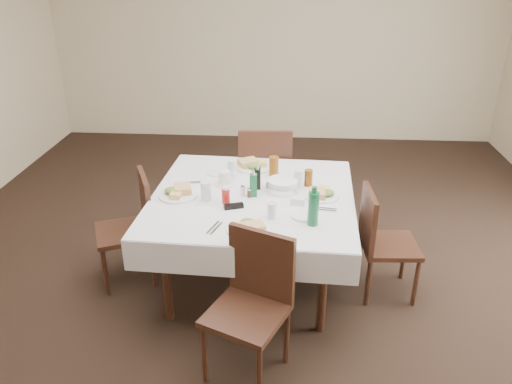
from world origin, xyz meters
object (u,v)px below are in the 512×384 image
(chair_south, at_px, (253,296))
(oil_cruet_green, at_px, (253,184))
(chair_east, at_px, (380,237))
(green_bottle, at_px, (313,208))
(oil_cruet_dark, at_px, (257,178))
(water_n, at_px, (232,168))
(ketchup_bottle, at_px, (226,195))
(chair_north, at_px, (265,172))
(water_w, at_px, (206,191))
(dining_table, at_px, (253,203))
(water_e, at_px, (299,179))
(chair_west, at_px, (134,222))
(water_s, at_px, (272,211))
(bread_basket, at_px, (283,185))
(coffee_mug, at_px, (225,178))

(chair_south, relative_size, oil_cruet_green, 4.16)
(chair_east, relative_size, green_bottle, 3.14)
(oil_cruet_dark, xyz_separation_m, oil_cruet_green, (-0.02, -0.13, 0.01))
(water_n, distance_m, ketchup_bottle, 0.48)
(chair_north, bearing_deg, water_w, -110.54)
(dining_table, distance_m, water_e, 0.40)
(water_e, distance_m, green_bottle, 0.58)
(ketchup_bottle, xyz_separation_m, green_bottle, (0.61, -0.28, 0.06))
(water_w, bearing_deg, oil_cruet_green, 14.54)
(oil_cruet_dark, bearing_deg, green_bottle, -53.11)
(chair_east, bearing_deg, chair_west, 177.64)
(dining_table, bearing_deg, water_s, -66.48)
(chair_west, relative_size, water_s, 7.79)
(chair_north, relative_size, water_s, 8.85)
(chair_north, xyz_separation_m, water_w, (-0.37, -1.00, 0.26))
(chair_north, bearing_deg, dining_table, -92.90)
(bread_basket, xyz_separation_m, oil_cruet_green, (-0.21, -0.12, 0.05))
(chair_east, relative_size, water_e, 5.84)
(chair_north, distance_m, oil_cruet_green, 0.95)
(ketchup_bottle, height_order, coffee_mug, ketchup_bottle)
(water_e, distance_m, oil_cruet_dark, 0.32)
(chair_east, xyz_separation_m, oil_cruet_green, (-0.94, 0.06, 0.37))
(chair_east, height_order, water_s, water_s)
(water_n, bearing_deg, ketchup_bottle, -89.14)
(chair_south, bearing_deg, chair_west, 138.14)
(chair_west, height_order, water_n, water_n)
(coffee_mug, bearing_deg, chair_north, 69.27)
(chair_west, xyz_separation_m, water_w, (0.59, -0.10, 0.33))
(oil_cruet_green, xyz_separation_m, coffee_mug, (-0.23, 0.19, -0.05))
(water_e, xyz_separation_m, bread_basket, (-0.12, -0.06, -0.03))
(water_w, relative_size, green_bottle, 0.52)
(oil_cruet_green, height_order, green_bottle, green_bottle)
(oil_cruet_dark, height_order, green_bottle, green_bottle)
(chair_north, distance_m, water_s, 1.27)
(chair_north, xyz_separation_m, chair_east, (0.90, -0.97, -0.08))
(chair_east, height_order, ketchup_bottle, ketchup_bottle)
(water_e, bearing_deg, water_n, 160.90)
(chair_north, xyz_separation_m, ketchup_bottle, (-0.23, -1.03, 0.25))
(bread_basket, bearing_deg, dining_table, -156.65)
(chair_south, bearing_deg, oil_cruet_green, 94.00)
(oil_cruet_dark, relative_size, coffee_mug, 1.30)
(chair_north, relative_size, water_e, 6.85)
(water_n, distance_m, green_bottle, 0.98)
(chair_south, relative_size, chair_west, 1.04)
(chair_east, relative_size, water_s, 7.55)
(oil_cruet_green, relative_size, ketchup_bottle, 1.78)
(chair_north, height_order, oil_cruet_dark, chair_north)
(water_w, bearing_deg, water_s, -27.00)
(water_n, distance_m, coffee_mug, 0.17)
(chair_south, distance_m, oil_cruet_green, 0.93)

